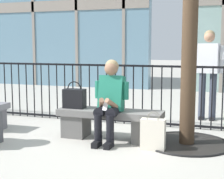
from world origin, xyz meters
name	(u,v)px	position (x,y,z in m)	size (l,w,h in m)	color
ground_plane	(110,139)	(0.00, 0.00, 0.00)	(60.00, 60.00, 0.00)	#B2ADA3
stone_bench	(110,122)	(0.00, 0.00, 0.27)	(1.60, 0.44, 0.45)	slate
seated_person_with_phone	(110,98)	(0.04, -0.13, 0.65)	(0.52, 0.66, 1.21)	black
handbag_on_bench	(74,98)	(-0.58, -0.01, 0.61)	(0.33, 0.18, 0.42)	black
shopping_bag	(153,134)	(0.73, -0.33, 0.22)	(0.33, 0.14, 0.53)	beige
bystander_at_railing	(208,68)	(1.33, 1.92, 1.00)	(0.55, 0.30, 1.71)	#383D4C
plaza_railing	(129,94)	(0.00, 1.06, 0.55)	(9.69, 0.04, 1.08)	black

